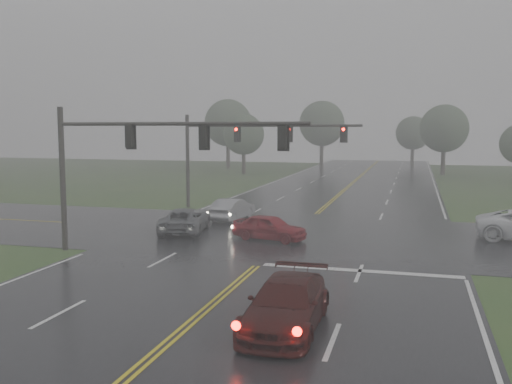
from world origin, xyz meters
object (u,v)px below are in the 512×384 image
(sedan_maroon, at_px, (286,329))
(signal_gantry_near, at_px, (132,151))
(signal_gantry_far, at_px, (239,143))
(sedan_silver, at_px, (232,220))
(car_grey, at_px, (185,232))
(sedan_red, at_px, (270,240))

(sedan_maroon, relative_size, signal_gantry_near, 0.42)
(sedan_maroon, bearing_deg, signal_gantry_near, 138.66)
(signal_gantry_near, height_order, signal_gantry_far, signal_gantry_near)
(sedan_silver, xyz_separation_m, signal_gantry_near, (-1.40, -11.06, 5.00))
(car_grey, distance_m, signal_gantry_near, 7.87)
(sedan_maroon, relative_size, signal_gantry_far, 0.39)
(sedan_silver, relative_size, signal_gantry_far, 0.33)
(sedan_silver, relative_size, car_grey, 0.85)
(signal_gantry_far, bearing_deg, sedan_red, -64.98)
(signal_gantry_far, bearing_deg, sedan_silver, -78.09)
(sedan_silver, bearing_deg, signal_gantry_near, 89.30)
(sedan_red, xyz_separation_m, signal_gantry_near, (-5.46, -5.16, 5.00))
(sedan_silver, xyz_separation_m, signal_gantry_far, (-1.08, 5.11, 5.02))
(car_grey, relative_size, signal_gantry_far, 0.39)
(sedan_maroon, height_order, sedan_silver, sedan_maroon)
(sedan_red, bearing_deg, car_grey, 93.82)
(car_grey, height_order, signal_gantry_far, signal_gantry_far)
(signal_gantry_near, bearing_deg, sedan_red, 43.39)
(sedan_red, xyz_separation_m, signal_gantry_far, (-5.14, 11.01, 5.02))
(signal_gantry_far, bearing_deg, signal_gantry_near, -91.13)
(sedan_silver, xyz_separation_m, car_grey, (-1.29, -4.98, 0.00))
(car_grey, bearing_deg, sedan_maroon, 111.68)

